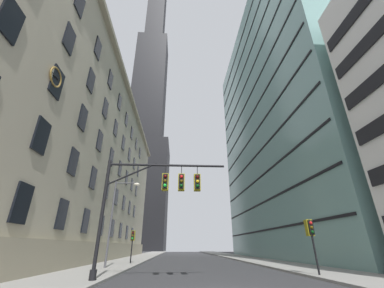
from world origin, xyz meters
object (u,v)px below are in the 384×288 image
object	(u,v)px
traffic_light_near_right	(310,230)
traffic_light_far_left	(133,237)
street_lamppost	(116,213)
traffic_signal_mast	(160,190)

from	to	relation	value
traffic_light_near_right	traffic_light_far_left	distance (m)	18.26
street_lamppost	traffic_light_far_left	bearing A→B (deg)	83.42
traffic_signal_mast	traffic_light_far_left	xyz separation A→B (m)	(-3.78, 13.80, -2.22)
traffic_light_far_left	street_lamppost	xyz separation A→B (m)	(-0.68, -5.91, 1.81)
traffic_signal_mast	traffic_light_near_right	size ratio (longest dim) A/B	2.26
traffic_light_near_right	street_lamppost	world-z (taller)	street_lamppost
traffic_light_near_right	traffic_light_far_left	world-z (taller)	traffic_light_near_right
traffic_signal_mast	traffic_light_near_right	bearing A→B (deg)	10.16
traffic_light_near_right	traffic_signal_mast	bearing A→B (deg)	-169.84
traffic_signal_mast	traffic_light_far_left	bearing A→B (deg)	105.30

